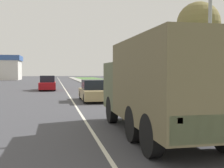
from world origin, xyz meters
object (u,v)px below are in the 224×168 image
at_px(car_second_ahead, 48,84).
at_px(lamp_post, 206,11).
at_px(car_nearest_ahead, 95,91).
at_px(pickup_truck, 212,91).
at_px(military_truck, 160,84).

bearing_deg(car_second_ahead, lamp_post, -73.46).
relative_size(car_nearest_ahead, car_second_ahead, 0.97).
bearing_deg(lamp_post, car_second_ahead, 106.54).
distance_m(car_nearest_ahead, car_second_ahead, 12.78).
height_order(car_second_ahead, pickup_truck, pickup_truck).
xyz_separation_m(car_second_ahead, pickup_truck, (9.99, -16.85, 0.19)).
relative_size(military_truck, car_second_ahead, 1.56).
relative_size(military_truck, car_nearest_ahead, 1.61).
height_order(car_nearest_ahead, lamp_post, lamp_post).
bearing_deg(lamp_post, pickup_truck, 55.81).
height_order(military_truck, pickup_truck, military_truck).
xyz_separation_m(car_nearest_ahead, car_second_ahead, (-3.54, 12.28, 0.05)).
xyz_separation_m(pickup_truck, lamp_post, (-3.47, -5.11, 3.54)).
distance_m(military_truck, car_second_ahead, 23.90).
bearing_deg(pickup_truck, car_second_ahead, 120.67).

